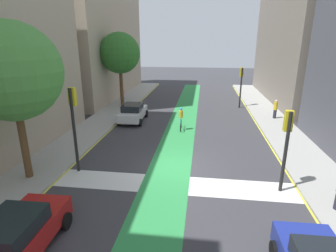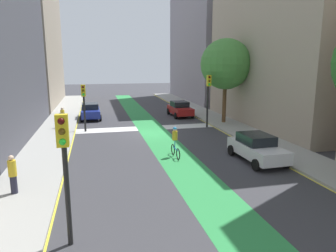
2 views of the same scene
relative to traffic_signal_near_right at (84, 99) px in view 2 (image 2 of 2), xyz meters
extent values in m
plane|color=#38383D|center=(-5.13, 1.76, -2.75)|extent=(120.00, 120.00, 0.00)
cube|color=#2D8C47|center=(-5.55, 1.76, -2.74)|extent=(2.40, 60.00, 0.01)
cube|color=silver|center=(-5.13, -0.24, -2.74)|extent=(12.00, 1.80, 0.01)
cube|color=#9E9E99|center=(-12.63, 1.76, -2.67)|extent=(3.00, 60.00, 0.15)
cube|color=yellow|center=(-11.13, 1.76, -2.74)|extent=(0.16, 60.00, 0.01)
cube|color=#9E9E99|center=(2.37, 1.76, -2.67)|extent=(3.00, 60.00, 0.15)
cube|color=yellow|center=(0.87, 1.76, -2.74)|extent=(0.16, 60.00, 0.01)
cube|color=gray|center=(-17.45, -19.19, 8.31)|extent=(6.66, 18.10, 22.12)
cube|color=tan|center=(-19.05, 0.69, 4.97)|extent=(9.84, 17.86, 15.43)
cube|color=tan|center=(6.97, -18.92, 6.37)|extent=(6.19, 18.65, 18.23)
cylinder|color=black|center=(0.00, -0.12, -0.80)|extent=(0.16, 0.16, 3.90)
cube|color=gold|center=(0.00, 0.08, 0.68)|extent=(0.35, 0.28, 0.95)
sphere|color=#3F0A0A|center=(0.00, 0.22, 0.98)|extent=(0.20, 0.20, 0.20)
sphere|color=#4C380C|center=(0.00, 0.22, 0.68)|extent=(0.20, 0.20, 0.20)
sphere|color=#26D833|center=(0.00, 0.22, 0.38)|extent=(0.20, 0.20, 0.20)
cylinder|color=black|center=(-10.49, 0.57, -0.45)|extent=(0.16, 0.16, 4.59)
cube|color=gold|center=(-10.49, 0.77, 1.37)|extent=(0.35, 0.28, 0.95)
sphere|color=#3F0A0A|center=(-10.49, 0.91, 1.67)|extent=(0.20, 0.20, 0.20)
sphere|color=#4C380C|center=(-10.49, 0.91, 1.37)|extent=(0.20, 0.20, 0.20)
sphere|color=#26D833|center=(-10.49, 0.91, 1.07)|extent=(0.20, 0.20, 0.20)
cylinder|color=black|center=(0.08, 16.75, -0.63)|extent=(0.16, 0.16, 4.23)
cube|color=gold|center=(0.08, 16.95, 1.01)|extent=(0.35, 0.28, 0.95)
sphere|color=#3F0A0A|center=(0.08, 17.09, 1.31)|extent=(0.20, 0.20, 0.20)
sphere|color=#4C380C|center=(0.08, 17.09, 1.01)|extent=(0.20, 0.20, 0.20)
sphere|color=#26D833|center=(0.08, 17.09, 0.71)|extent=(0.20, 0.20, 0.20)
cube|color=navy|center=(-0.39, -6.01, -2.08)|extent=(1.88, 4.23, 0.70)
cube|color=black|center=(-0.39, -6.21, -1.45)|extent=(1.64, 2.03, 0.55)
cylinder|color=black|center=(-1.32, -4.55, -2.43)|extent=(0.23, 0.64, 0.64)
cylinder|color=black|center=(0.48, -4.52, -2.43)|extent=(0.23, 0.64, 0.64)
cylinder|color=black|center=(-1.26, -7.49, -2.43)|extent=(0.23, 0.64, 0.64)
cylinder|color=black|center=(0.54, -7.46, -2.43)|extent=(0.23, 0.64, 0.64)
cube|color=silver|center=(-9.93, 10.41, -2.08)|extent=(1.91, 4.24, 0.70)
cube|color=black|center=(-9.93, 10.21, -1.45)|extent=(1.65, 2.04, 0.55)
cylinder|color=black|center=(-10.87, 11.85, -2.43)|extent=(0.24, 0.65, 0.64)
cylinder|color=black|center=(-9.07, 11.90, -2.43)|extent=(0.24, 0.65, 0.64)
cylinder|color=black|center=(-10.80, 8.92, -2.43)|extent=(0.24, 0.65, 0.64)
cylinder|color=black|center=(-9.00, 8.96, -2.43)|extent=(0.24, 0.65, 0.64)
cube|color=#A51919|center=(-9.69, -5.49, -2.08)|extent=(1.92, 4.25, 0.70)
cube|color=black|center=(-9.68, -5.69, -1.45)|extent=(1.66, 2.04, 0.55)
cylinder|color=black|center=(-10.63, -4.05, -2.43)|extent=(0.24, 0.65, 0.64)
cylinder|color=black|center=(-8.83, -4.00, -2.43)|extent=(0.24, 0.65, 0.64)
cylinder|color=black|center=(-10.55, -6.99, -2.43)|extent=(0.24, 0.65, 0.64)
cylinder|color=black|center=(-8.75, -6.94, -2.43)|extent=(0.24, 0.65, 0.64)
torus|color=black|center=(-5.54, 9.06, -2.41)|extent=(0.09, 0.68, 0.68)
torus|color=black|center=(-5.49, 8.01, -2.41)|extent=(0.09, 0.68, 0.68)
cylinder|color=#2672BF|center=(-5.52, 8.53, -2.23)|extent=(0.10, 0.95, 0.06)
cylinder|color=#2672BF|center=(-5.51, 8.38, -1.96)|extent=(0.05, 0.05, 0.50)
cylinder|color=gold|center=(-5.51, 8.38, -1.43)|extent=(0.32, 0.32, 0.55)
sphere|color=beige|center=(-5.51, 8.38, -1.05)|extent=(0.22, 0.22, 0.22)
sphere|color=#268CCC|center=(-5.51, 8.38, -1.01)|extent=(0.23, 0.23, 0.23)
cylinder|color=#262638|center=(2.68, 12.43, -2.21)|extent=(0.28, 0.28, 0.78)
cylinder|color=gold|center=(2.68, 12.43, -1.47)|extent=(0.34, 0.34, 0.69)
sphere|color=beige|center=(2.68, 12.43, -1.01)|extent=(0.22, 0.22, 0.22)
cylinder|color=#262638|center=(1.88, -1.57, -2.20)|extent=(0.28, 0.28, 0.80)
cylinder|color=gold|center=(1.88, -1.57, -1.44)|extent=(0.34, 0.34, 0.71)
sphere|color=beige|center=(1.88, -1.57, -0.97)|extent=(0.23, 0.23, 0.23)
cylinder|color=brown|center=(-12.60, -0.63, -0.72)|extent=(0.36, 0.36, 3.75)
sphere|color=#478C3D|center=(-12.60, -0.63, 2.76)|extent=(4.58, 4.58, 4.58)
camera|label=1|loc=(-3.85, -12.01, 4.10)|focal=28.62mm
camera|label=2|loc=(-0.87, 26.17, 2.94)|focal=33.28mm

